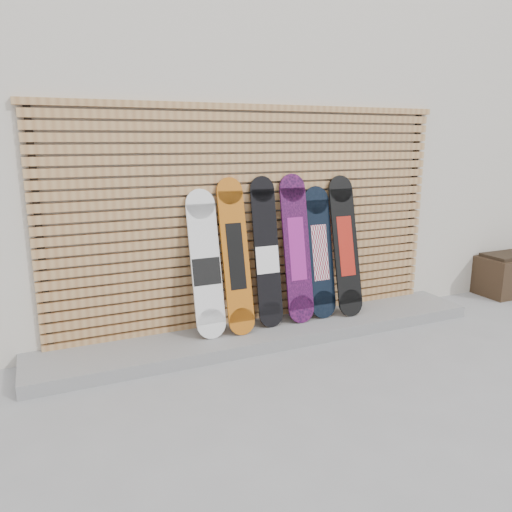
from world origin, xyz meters
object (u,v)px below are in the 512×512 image
object	(u,v)px
snowboard_1	(236,256)
snowboard_4	(320,253)
snowboard_2	(267,253)
snowboard_0	(206,265)
snowboard_3	(297,249)
snowboard_5	(346,246)

from	to	relation	value
snowboard_1	snowboard_4	bearing A→B (deg)	2.29
snowboard_2	snowboard_0	bearing A→B (deg)	-178.31
snowboard_3	snowboard_5	xyz separation A→B (m)	(0.58, -0.02, -0.02)
snowboard_1	snowboard_3	size ratio (longest dim) A/B	0.99
snowboard_0	snowboard_3	xyz separation A→B (m)	(0.98, 0.01, 0.07)
snowboard_0	snowboard_2	size ratio (longest dim) A/B	0.93
snowboard_1	snowboard_5	xyz separation A→B (m)	(1.26, 0.00, -0.01)
snowboard_0	snowboard_4	world-z (taller)	snowboard_0
snowboard_1	snowboard_5	distance (m)	1.26
snowboard_1	snowboard_5	size ratio (longest dim) A/B	1.01
snowboard_2	snowboard_4	xyz separation A→B (m)	(0.62, 0.00, -0.05)
snowboard_1	snowboard_3	xyz separation A→B (m)	(0.68, 0.03, 0.01)
snowboard_1	snowboard_3	world-z (taller)	snowboard_3
snowboard_1	snowboard_2	distance (m)	0.35
snowboard_3	snowboard_4	bearing A→B (deg)	2.63
snowboard_5	snowboard_2	bearing A→B (deg)	178.06
snowboard_3	snowboard_4	xyz separation A→B (m)	(0.28, 0.01, -0.07)
snowboard_4	snowboard_5	bearing A→B (deg)	-6.91
snowboard_0	snowboard_5	distance (m)	1.56
snowboard_3	snowboard_0	bearing A→B (deg)	-179.36
snowboard_4	snowboard_1	bearing A→B (deg)	-177.71
snowboard_0	snowboard_2	xyz separation A→B (m)	(0.65, 0.02, 0.05)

